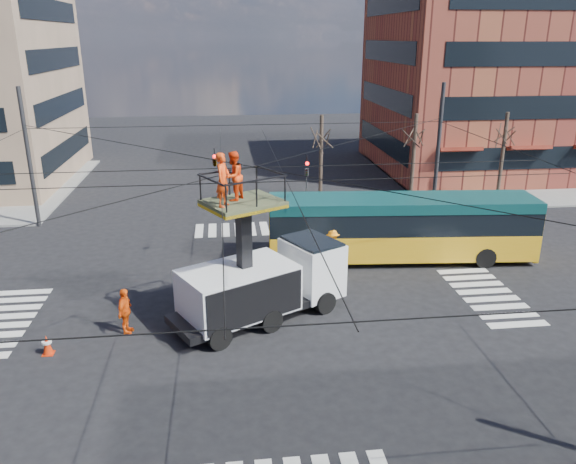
# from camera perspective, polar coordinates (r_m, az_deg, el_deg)

# --- Properties ---
(ground) EXTENTS (120.00, 120.00, 0.00)m
(ground) POSITION_cam_1_polar(r_m,az_deg,el_deg) (23.31, -3.28, -7.67)
(ground) COLOR black
(ground) RESTS_ON ground
(sidewalk_ne) EXTENTS (18.00, 18.00, 0.12)m
(sidewalk_ne) POSITION_cam_1_polar(r_m,az_deg,el_deg) (48.40, 20.77, 5.48)
(sidewalk_ne) COLOR slate
(sidewalk_ne) RESTS_ON ground
(crosswalks) EXTENTS (22.40, 22.40, 0.02)m
(crosswalks) POSITION_cam_1_polar(r_m,az_deg,el_deg) (23.31, -3.28, -7.65)
(crosswalks) COLOR silver
(crosswalks) RESTS_ON ground
(building_ne) EXTENTS (20.06, 16.06, 14.00)m
(building_ne) POSITION_cam_1_polar(r_m,az_deg,el_deg) (50.47, 21.20, 13.98)
(building_ne) COLOR maroon
(building_ne) RESTS_ON ground
(overhead_network) EXTENTS (24.24, 24.24, 8.00)m
(overhead_network) POSITION_cam_1_polar(r_m,az_deg,el_deg) (22.09, -3.74, 2.76)
(overhead_network) COLOR #2D2D30
(overhead_network) RESTS_ON ground
(tree_a) EXTENTS (2.00, 2.00, 6.00)m
(tree_a) POSITION_cam_1_polar(r_m,az_deg,el_deg) (35.30, 3.41, 9.57)
(tree_a) COLOR #382B21
(tree_a) RESTS_ON ground
(tree_b) EXTENTS (2.00, 2.00, 6.00)m
(tree_b) POSITION_cam_1_polar(r_m,az_deg,el_deg) (36.82, 12.77, 9.53)
(tree_b) COLOR #382B21
(tree_b) RESTS_ON ground
(tree_c) EXTENTS (2.00, 2.00, 6.00)m
(tree_c) POSITION_cam_1_polar(r_m,az_deg,el_deg) (39.20, 21.19, 9.29)
(tree_c) COLOR #382B21
(tree_c) RESTS_ON ground
(utility_truck) EXTENTS (7.25, 5.35, 6.82)m
(utility_truck) POSITION_cam_1_polar(r_m,az_deg,el_deg) (21.70, -2.62, -3.52)
(utility_truck) COLOR black
(utility_truck) RESTS_ON ground
(city_bus) EXTENTS (13.14, 3.64, 3.20)m
(city_bus) POSITION_cam_1_polar(r_m,az_deg,el_deg) (28.05, 11.41, 0.54)
(city_bus) COLOR gold
(city_bus) RESTS_ON ground
(traffic_cone) EXTENTS (0.36, 0.36, 0.73)m
(traffic_cone) POSITION_cam_1_polar(r_m,az_deg,el_deg) (21.68, -23.28, -10.47)
(traffic_cone) COLOR red
(traffic_cone) RESTS_ON ground
(worker_ground) EXTENTS (0.66, 1.12, 1.79)m
(worker_ground) POSITION_cam_1_polar(r_m,az_deg,el_deg) (21.88, -16.21, -7.74)
(worker_ground) COLOR #FF5D10
(worker_ground) RESTS_ON ground
(flagger) EXTENTS (1.34, 1.53, 2.05)m
(flagger) POSITION_cam_1_polar(r_m,az_deg,el_deg) (26.64, 4.51, -1.74)
(flagger) COLOR orange
(flagger) RESTS_ON ground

